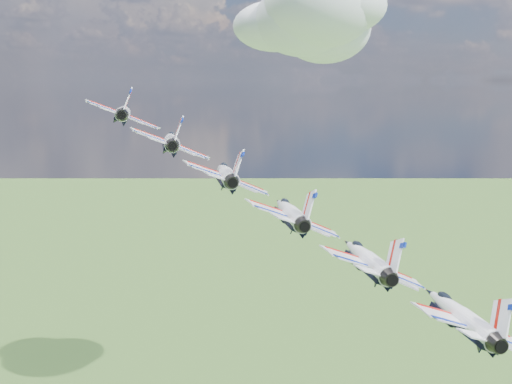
{
  "coord_description": "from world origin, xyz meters",
  "views": [
    {
      "loc": [
        -5.47,
        -67.07,
        150.6
      ],
      "look_at": [
        0.04,
        5.24,
        137.97
      ],
      "focal_mm": 45.0,
      "sensor_mm": 36.0,
      "label": 1
    }
  ],
  "objects_px": {
    "jet_2": "(225,173)",
    "jet_5": "(459,315)",
    "jet_4": "(366,258)",
    "jet_3": "(289,212)",
    "jet_0": "(124,112)",
    "jet_1": "(171,141)"
  },
  "relations": [
    {
      "from": "jet_1",
      "to": "jet_3",
      "type": "xyz_separation_m",
      "value": [
        13.62,
        -14.89,
        -6.61
      ]
    },
    {
      "from": "jet_3",
      "to": "jet_4",
      "type": "bearing_deg",
      "value": -52.29
    },
    {
      "from": "jet_1",
      "to": "jet_5",
      "type": "height_order",
      "value": "jet_1"
    },
    {
      "from": "jet_3",
      "to": "jet_5",
      "type": "relative_size",
      "value": 1.0
    },
    {
      "from": "jet_0",
      "to": "jet_5",
      "type": "relative_size",
      "value": 1.0
    },
    {
      "from": "jet_0",
      "to": "jet_4",
      "type": "height_order",
      "value": "jet_0"
    },
    {
      "from": "jet_0",
      "to": "jet_2",
      "type": "distance_m",
      "value": 21.24
    },
    {
      "from": "jet_5",
      "to": "jet_3",
      "type": "bearing_deg",
      "value": 127.71
    },
    {
      "from": "jet_1",
      "to": "jet_5",
      "type": "relative_size",
      "value": 1.0
    },
    {
      "from": "jet_4",
      "to": "jet_5",
      "type": "height_order",
      "value": "jet_4"
    },
    {
      "from": "jet_2",
      "to": "jet_4",
      "type": "height_order",
      "value": "jet_2"
    },
    {
      "from": "jet_1",
      "to": "jet_2",
      "type": "distance_m",
      "value": 10.62
    },
    {
      "from": "jet_2",
      "to": "jet_5",
      "type": "bearing_deg",
      "value": -52.29
    },
    {
      "from": "jet_4",
      "to": "jet_2",
      "type": "bearing_deg",
      "value": 127.71
    },
    {
      "from": "jet_0",
      "to": "jet_5",
      "type": "bearing_deg",
      "value": -52.29
    },
    {
      "from": "jet_1",
      "to": "jet_4",
      "type": "relative_size",
      "value": 1.0
    },
    {
      "from": "jet_4",
      "to": "jet_5",
      "type": "bearing_deg",
      "value": -52.29
    },
    {
      "from": "jet_2",
      "to": "jet_5",
      "type": "height_order",
      "value": "jet_2"
    },
    {
      "from": "jet_0",
      "to": "jet_3",
      "type": "bearing_deg",
      "value": -52.29
    },
    {
      "from": "jet_0",
      "to": "jet_5",
      "type": "xyz_separation_m",
      "value": [
        34.05,
        -37.23,
        -16.53
      ]
    },
    {
      "from": "jet_2",
      "to": "jet_3",
      "type": "relative_size",
      "value": 1.0
    },
    {
      "from": "jet_0",
      "to": "jet_1",
      "type": "relative_size",
      "value": 1.0
    }
  ]
}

